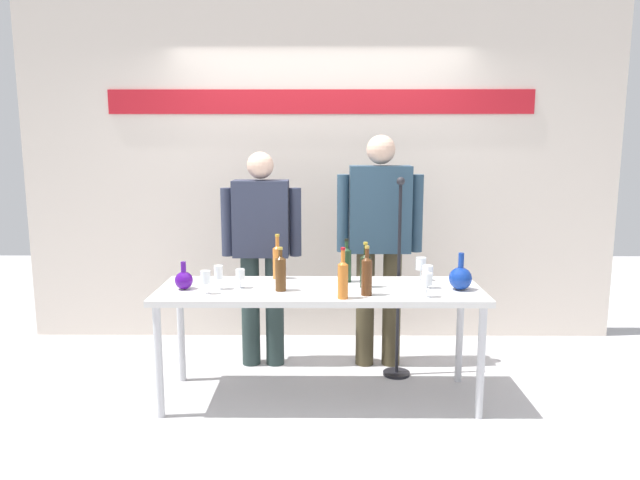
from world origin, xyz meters
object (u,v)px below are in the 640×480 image
(wine_bottle_1, at_px, (365,269))
(wine_bottle_2, at_px, (281,272))
(presenter_right, at_px, (380,235))
(wine_glass_right_1, at_px, (427,280))
(wine_glass_left_2, at_px, (240,275))
(wine_bottle_5, at_px, (343,278))
(display_table, at_px, (320,297))
(wine_glass_left_0, at_px, (219,273))
(microphone_stand, at_px, (398,311))
(presenter_left, at_px, (262,246))
(decanter_blue_left, at_px, (184,280))
(wine_bottle_3, at_px, (278,260))
(wine_bottle_4, at_px, (346,263))
(decanter_blue_right, at_px, (460,278))
(wine_glass_left_1, at_px, (206,278))
(wine_bottle_0, at_px, (367,274))
(wine_glass_right_0, at_px, (421,264))
(wine_glass_right_2, at_px, (428,272))

(wine_bottle_1, distance_m, wine_bottle_2, 0.56)
(presenter_right, distance_m, wine_glass_right_1, 0.89)
(wine_bottle_2, height_order, wine_glass_left_2, wine_bottle_2)
(wine_bottle_2, bearing_deg, wine_bottle_5, -25.41)
(display_table, height_order, wine_glass_left_0, wine_glass_left_0)
(presenter_right, distance_m, microphone_stand, 0.59)
(presenter_left, bearing_deg, wine_bottle_5, -56.27)
(decanter_blue_left, relative_size, wine_bottle_1, 0.60)
(presenter_left, height_order, wine_bottle_3, presenter_left)
(presenter_left, height_order, wine_bottle_4, presenter_left)
(decanter_blue_right, xyz_separation_m, presenter_right, (-0.46, 0.66, 0.18))
(presenter_left, xyz_separation_m, wine_bottle_1, (0.74, -0.60, -0.05))
(decanter_blue_right, distance_m, wine_bottle_3, 1.25)
(decanter_blue_left, bearing_deg, wine_bottle_5, -12.22)
(presenter_right, height_order, wine_bottle_1, presenter_right)
(display_table, distance_m, wine_glass_left_1, 0.75)
(wine_bottle_0, distance_m, wine_bottle_3, 0.74)
(wine_glass_left_2, bearing_deg, wine_bottle_0, -12.10)
(wine_bottle_0, bearing_deg, wine_bottle_3, 142.82)
(microphone_stand, bearing_deg, decanter_blue_right, -52.13)
(wine_bottle_5, xyz_separation_m, microphone_stand, (0.43, 0.66, -0.41))
(wine_bottle_1, xyz_separation_m, wine_glass_right_0, (0.40, 0.19, -0.01))
(wine_bottle_1, relative_size, microphone_stand, 0.21)
(wine_bottle_4, bearing_deg, presenter_right, 59.15)
(wine_bottle_4, bearing_deg, display_table, -136.01)
(wine_glass_left_1, distance_m, wine_glass_right_1, 1.38)
(display_table, xyz_separation_m, decanter_blue_right, (0.91, -0.04, 0.14))
(wine_bottle_4, xyz_separation_m, microphone_stand, (0.39, 0.23, -0.41))
(wine_glass_left_2, bearing_deg, presenter_right, 32.95)
(wine_bottle_1, bearing_deg, wine_glass_right_0, 26.08)
(presenter_right, height_order, wine_bottle_0, presenter_right)
(wine_bottle_3, height_order, wine_bottle_4, wine_bottle_3)
(presenter_left, relative_size, microphone_stand, 1.12)
(wine_bottle_3, distance_m, wine_glass_right_2, 1.04)
(wine_bottle_2, height_order, wine_bottle_3, wine_bottle_3)
(presenter_left, height_order, wine_bottle_1, presenter_left)
(wine_bottle_0, bearing_deg, wine_bottle_5, -152.22)
(wine_glass_right_1, distance_m, microphone_stand, 0.75)
(display_table, height_order, wine_bottle_3, wine_bottle_3)
(wine_glass_left_1, bearing_deg, wine_bottle_4, 20.23)
(wine_glass_left_1, bearing_deg, wine_glass_right_1, -2.96)
(wine_bottle_4, distance_m, wine_bottle_5, 0.44)
(wine_bottle_5, bearing_deg, wine_bottle_2, 154.59)
(wine_bottle_4, relative_size, wine_glass_right_2, 1.97)
(wine_bottle_5, bearing_deg, wine_glass_right_0, 40.68)
(presenter_left, distance_m, wine_bottle_0, 1.09)
(wine_bottle_5, xyz_separation_m, wine_glass_left_1, (-0.86, 0.11, -0.03))
(wine_bottle_0, distance_m, wine_glass_left_1, 1.01)
(decanter_blue_left, distance_m, presenter_right, 1.50)
(presenter_left, bearing_deg, wine_bottle_1, -38.86)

